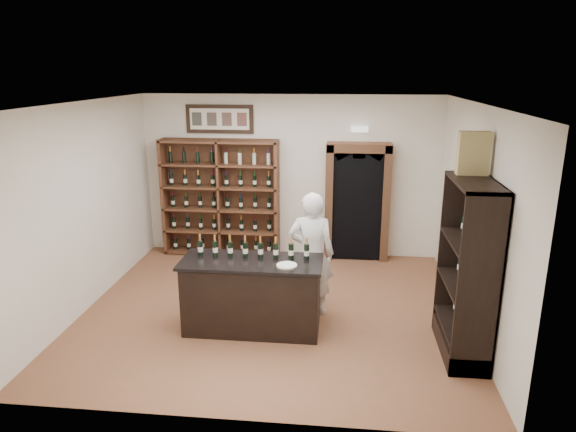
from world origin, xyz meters
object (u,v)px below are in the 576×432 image
object	(u,v)px
wine_shelf	(221,198)
counter_bottle_0	(200,248)
shopkeeper	(311,254)
side_cabinet	(467,296)
tasting_counter	(252,296)
wine_crate	(473,153)

from	to	relation	value
wine_shelf	counter_bottle_0	bearing A→B (deg)	-82.31
wine_shelf	shopkeeper	bearing A→B (deg)	-51.48
wine_shelf	shopkeeper	distance (m)	2.98
wine_shelf	side_cabinet	size ratio (longest dim) A/B	1.00
shopkeeper	tasting_counter	bearing A→B (deg)	39.49
shopkeeper	wine_crate	size ratio (longest dim) A/B	3.45
side_cabinet	shopkeeper	distance (m)	2.17
wine_crate	counter_bottle_0	bearing A→B (deg)	178.37
wine_shelf	tasting_counter	size ratio (longest dim) A/B	1.17
shopkeeper	wine_crate	world-z (taller)	wine_crate
counter_bottle_0	shopkeeper	world-z (taller)	shopkeeper
tasting_counter	wine_shelf	bearing A→B (deg)	110.56
wine_shelf	counter_bottle_0	distance (m)	2.84
wine_shelf	wine_crate	xyz separation A→B (m)	(3.82, -2.87, 1.36)
side_cabinet	wine_crate	world-z (taller)	wine_crate
shopkeeper	wine_crate	xyz separation A→B (m)	(1.96, -0.54, 1.56)
tasting_counter	shopkeeper	distance (m)	1.05
wine_shelf	counter_bottle_0	xyz separation A→B (m)	(0.38, -2.81, 0.01)
wine_shelf	side_cabinet	bearing A→B (deg)	-40.21
side_cabinet	wine_crate	bearing A→B (deg)	91.41
wine_shelf	wine_crate	distance (m)	4.97
tasting_counter	side_cabinet	size ratio (longest dim) A/B	0.85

